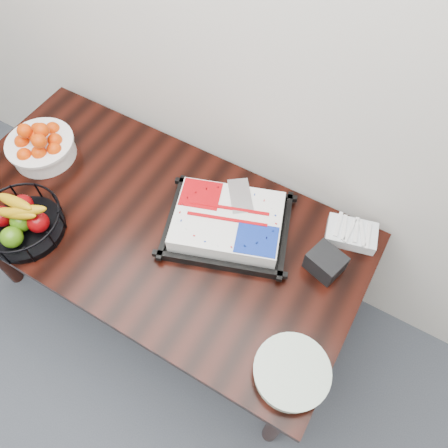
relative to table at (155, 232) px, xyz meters
The scene contains 7 objects.
table is the anchor object (origin of this frame).
cake_tray 0.35m from the table, 23.58° to the left, with size 0.60×0.53×0.10m.
tangerine_bowl 0.67m from the table, behind, with size 0.31×0.31×0.19m.
fruit_basket 0.54m from the table, 144.60° to the right, with size 0.34×0.34×0.18m.
plate_stack 0.84m from the table, 19.51° to the right, with size 0.26×0.26×0.06m.
fork_bag 0.84m from the table, 24.90° to the left, with size 0.23×0.18×0.06m.
napkin_box 0.75m from the table, 12.82° to the left, with size 0.13×0.11×0.09m, color black.
Camera 1 is at (0.76, 1.29, 2.31)m, focal length 35.00 mm.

